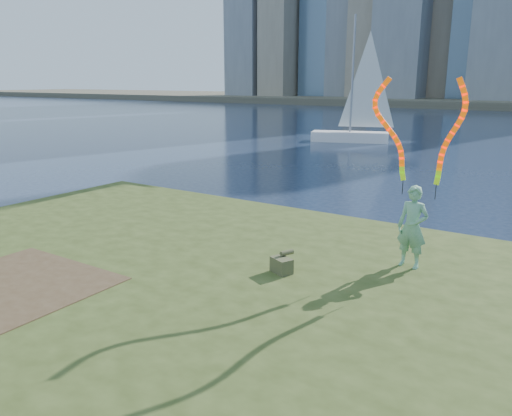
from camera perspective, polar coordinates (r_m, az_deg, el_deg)
The scene contains 6 objects.
ground at distance 10.95m, azimuth -4.97°, elevation -9.74°, with size 320.00×320.00×0.00m, color #192640.
grassy_knoll at distance 9.29m, azimuth -13.98°, elevation -12.44°, with size 20.00×18.00×0.80m.
dirt_patch at distance 10.28m, azimuth -26.40°, elevation -8.01°, with size 3.20×3.00×0.02m, color #47331E.
woman_with_ribbons at distance 10.28m, azimuth 17.78°, elevation 1.00°, with size 2.06×0.46×4.05m.
canvas_bag at distance 9.84m, azimuth 2.98°, elevation -6.45°, with size 0.50×0.57×0.40m.
sailboat at distance 38.10m, azimuth 11.22°, elevation 9.76°, with size 5.95×3.47×9.04m.
Camera 1 is at (6.24, -7.81, 4.47)m, focal length 35.00 mm.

